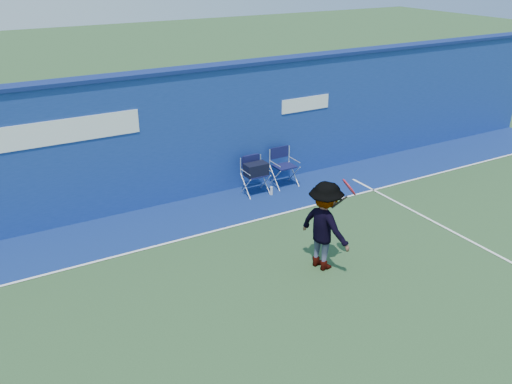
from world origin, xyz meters
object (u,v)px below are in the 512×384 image
directors_chair_left (255,179)px  directors_chair_right (284,174)px  water_bottle (271,191)px  tennis_player (325,226)px

directors_chair_left → directors_chair_right: size_ratio=0.97×
directors_chair_left → water_bottle: directors_chair_left is taller
directors_chair_right → directors_chair_left: bearing=-174.3°
directors_chair_left → tennis_player: bearing=-98.8°
directors_chair_left → tennis_player: size_ratio=0.54×
directors_chair_right → water_bottle: (-0.58, -0.35, -0.20)m
directors_chair_right → tennis_player: bearing=-111.5°
directors_chair_right → tennis_player: size_ratio=0.55×
directors_chair_left → water_bottle: size_ratio=4.41×
tennis_player → directors_chair_left: bearing=81.2°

